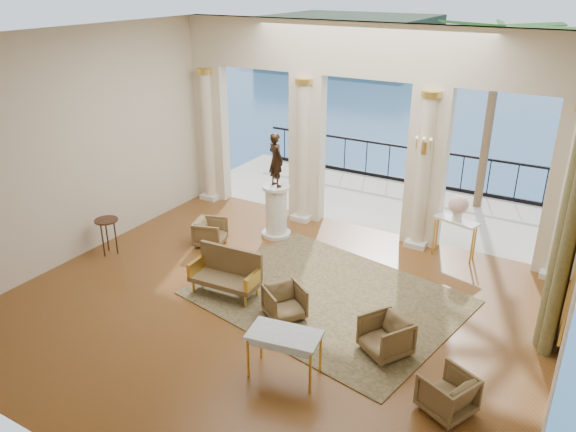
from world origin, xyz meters
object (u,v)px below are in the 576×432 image
Objects in this scene: armchair_b at (386,334)px; side_table at (107,224)px; armchair_c at (448,392)px; game_table at (284,338)px; armchair_a at (285,301)px; pedestal at (276,212)px; armchair_d at (210,231)px; settee at (227,272)px; statue at (276,160)px; console_table at (456,226)px.

side_table is (-6.17, 0.27, 0.33)m from armchair_b.
game_table reaches higher than armchair_c.
game_table reaches higher than armchair_a.
pedestal is (-3.64, 2.78, 0.23)m from armchair_b.
armchair_d is 4.57m from game_table.
armchair_c is at bearing -17.10° from settee.
game_table is (3.54, -2.88, 0.32)m from armchair_d.
armchair_a is at bearing -81.07° from armchair_c.
pedestal is 3.56m from side_table.
statue is at bearing -59.06° from armchair_d.
settee is 2.59m from pedestal.
statue is at bearing 174.81° from armchair_b.
game_table is at bearing -38.91° from settee.
armchair_c is at bearing -36.51° from pedestal.
armchair_b is 0.72× the size of console_table.
statue is (-0.50, 2.53, 1.34)m from settee.
armchair_a is 1.52m from game_table.
statue reaches higher than game_table.
statue is (-4.80, 3.55, 1.44)m from armchair_c.
armchair_b is at bearing -37.35° from pedestal.
settee reaches higher than armchair_a.
armchair_c is at bearing -70.86° from armchair_a.
armchair_a is 3.26m from pedestal.
side_table reaches higher than armchair_d.
armchair_a is 0.48× the size of settee.
settee is 1.18× the size of game_table.
pedestal is at bearing 174.81° from armchair_b.
pedestal reaches higher than side_table.
armchair_c is 0.48× the size of settee.
armchair_c is at bearing -1.60° from armchair_b.
statue reaches higher than armchair_d.
game_table is at bearing -54.23° from armchair_c.
console_table reaches higher than armchair_c.
console_table is at bearing 29.23° from side_table.
pedestal is 1.52× the size of side_table.
armchair_a is 1.83m from armchair_b.
pedestal is at bearing 112.97° from game_table.
armchair_c reaches higher than armchair_d.
statue is at bearing 68.77° from armchair_a.
armchair_c is 0.82× the size of side_table.
armchair_c is 1.00× the size of armchair_d.
armchair_a is 1.33m from settee.
pedestal reaches higher than game_table.
side_table is (-5.09, 1.48, 0.03)m from game_table.
console_table is (0.03, 3.74, 0.35)m from armchair_b.
armchair_b reaches higher than armchair_d.
side_table is at bearing -134.86° from console_table.
armchair_a is at bearing -56.22° from pedestal.
armchair_a is 4.13m from console_table.
armchair_b is 1.40m from armchair_c.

